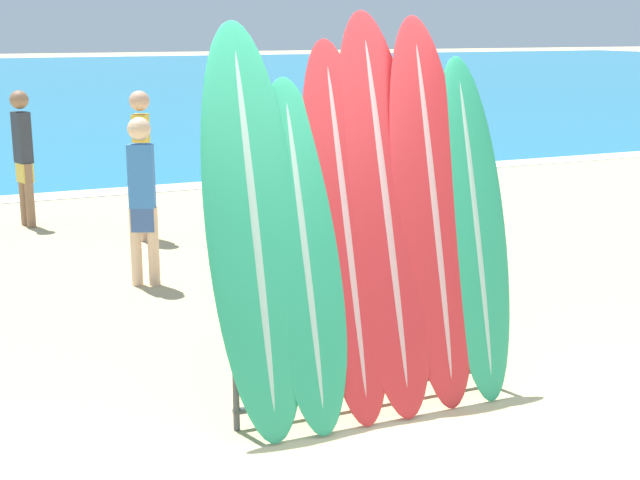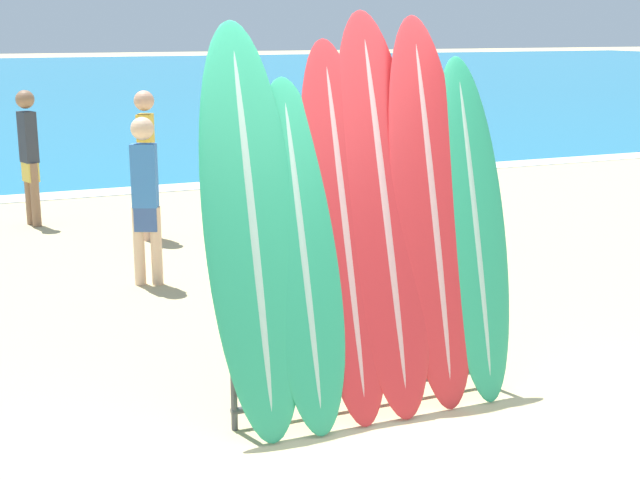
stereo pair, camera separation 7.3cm
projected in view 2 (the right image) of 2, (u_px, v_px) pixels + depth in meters
The scene contains 12 objects.
ground_plane at pixel (385, 467), 4.94m from camera, with size 160.00×160.00×0.00m, color tan.
surfboard_rack at pixel (369, 335), 5.62m from camera, with size 1.83×0.04×0.90m.
surfboard_slot_0 at pixel (252, 231), 5.22m from camera, with size 0.58×0.77×2.43m.
surfboard_slot_1 at pixel (302, 255), 5.33m from camera, with size 0.51×0.73×2.10m.
surfboard_slot_2 at pixel (344, 231), 5.46m from camera, with size 0.51×0.75×2.32m.
surfboard_slot_3 at pixel (384, 213), 5.56m from camera, with size 0.57×0.83×2.49m.
surfboard_slot_4 at pixel (431, 212), 5.67m from camera, with size 0.55×0.73×2.46m.
surfboard_slot_5 at pixel (473, 229), 5.77m from camera, with size 0.48×0.68×2.20m.
person_near_water at pixel (147, 159), 10.03m from camera, with size 0.24×0.29×1.69m.
person_mid_beach at pixel (145, 195), 8.22m from camera, with size 0.27×0.22×1.58m.
person_far_left at pixel (331, 167), 9.38m from camera, with size 0.23×0.29×1.72m.
person_far_right at pixel (29, 153), 10.72m from camera, with size 0.22×0.27×1.64m.
Camera 2 is at (-2.07, -4.02, 2.38)m, focal length 50.00 mm.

